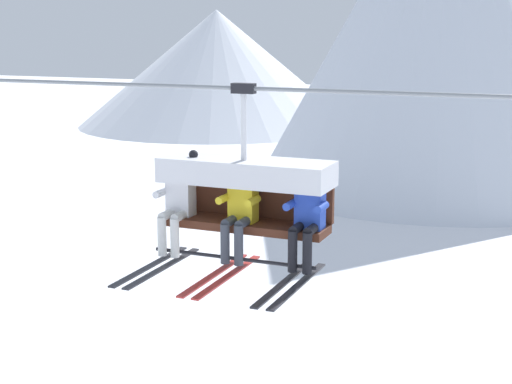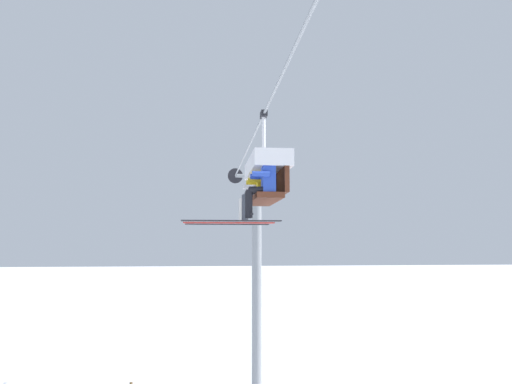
# 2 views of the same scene
# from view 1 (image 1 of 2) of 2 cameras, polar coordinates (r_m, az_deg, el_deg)

# --- Properties ---
(mountain_peak_west) EXTENTS (23.75, 23.75, 9.76)m
(mountain_peak_west) POSITION_cam_1_polar(r_m,az_deg,el_deg) (67.93, -2.86, 9.01)
(mountain_peak_west) COLOR white
(mountain_peak_west) RESTS_ON ground_plane
(mountain_peak_central) EXTENTS (19.13, 19.13, 17.49)m
(mountain_peak_central) POSITION_cam_1_polar(r_m,az_deg,el_deg) (42.83, 13.18, 12.16)
(mountain_peak_central) COLOR silver
(mountain_peak_central) RESTS_ON ground_plane
(lift_cable) EXTENTS (18.27, 0.05, 0.05)m
(lift_cable) POSITION_cam_1_polar(r_m,az_deg,el_deg) (9.62, -5.73, 7.67)
(lift_cable) COLOR gray
(chairlift_chair) EXTENTS (2.12, 0.74, 2.06)m
(chairlift_chair) POSITION_cam_1_polar(r_m,az_deg,el_deg) (9.47, -0.71, 0.63)
(chairlift_chair) COLOR #512819
(skier_white) EXTENTS (0.48, 1.70, 1.34)m
(skier_white) POSITION_cam_1_polar(r_m,az_deg,el_deg) (9.70, -5.80, -0.78)
(skier_white) COLOR silver
(skier_yellow) EXTENTS (0.46, 1.70, 1.23)m
(skier_yellow) POSITION_cam_1_polar(r_m,az_deg,el_deg) (9.33, -1.25, -1.36)
(skier_yellow) COLOR yellow
(skier_blue) EXTENTS (0.46, 1.70, 1.23)m
(skier_blue) POSITION_cam_1_polar(r_m,az_deg,el_deg) (9.03, 3.69, -1.83)
(skier_blue) COLOR #2847B7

